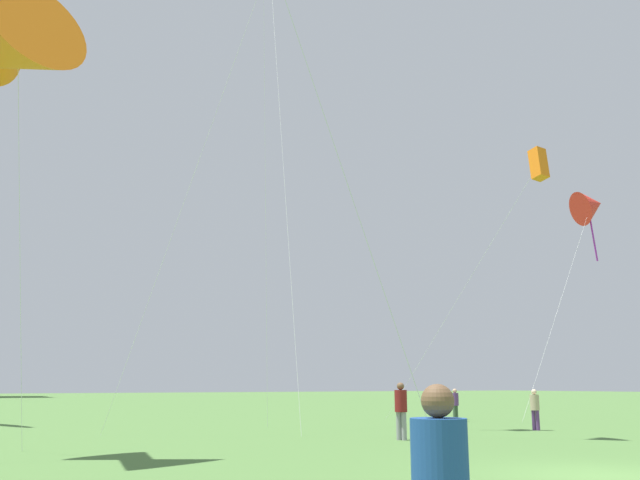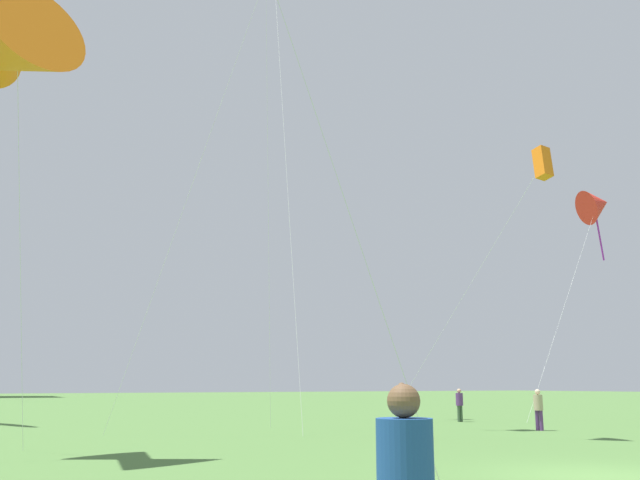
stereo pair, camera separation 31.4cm
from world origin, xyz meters
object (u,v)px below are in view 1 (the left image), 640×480
at_px(person_standing_4, 401,407).
at_px(kite_flying_4, 591,206).
at_px(person_standing_0, 535,406).
at_px(kite_flying_2, 538,165).
at_px(kite_flying_8, 18,47).
at_px(person_standing_2, 455,403).

xyz_separation_m(person_standing_4, kite_flying_4, (20.64, 7.79, 11.37)).
xyz_separation_m(person_standing_0, kite_flying_4, (13.11, 6.62, 11.51)).
distance_m(kite_flying_2, kite_flying_8, 23.01).
xyz_separation_m(person_standing_4, kite_flying_8, (-12.56, -0.29, 9.48)).
relative_size(person_standing_2, kite_flying_2, 0.12).
bearing_deg(kite_flying_2, person_standing_0, -153.43).
xyz_separation_m(kite_flying_4, kite_flying_8, (-33.20, -8.08, -1.89)).
bearing_deg(person_standing_0, kite_flying_8, -108.77).
bearing_deg(kite_flying_4, person_standing_2, -179.71).
relative_size(person_standing_2, kite_flying_8, 0.13).
height_order(person_standing_4, kite_flying_4, kite_flying_4).
xyz_separation_m(person_standing_0, person_standing_2, (1.61, 6.57, -0.01)).
bearing_deg(person_standing_4, person_standing_2, -78.52).
relative_size(person_standing_0, person_standing_2, 1.01).
distance_m(kite_flying_4, kite_flying_8, 34.22).
relative_size(person_standing_0, person_standing_4, 0.86).
distance_m(person_standing_2, kite_flying_4, 16.28).
relative_size(person_standing_4, kite_flying_2, 0.15).
relative_size(kite_flying_2, kite_flying_8, 1.04).
bearing_deg(kite_flying_8, person_standing_0, 4.14).
distance_m(person_standing_0, kite_flying_4, 18.66).
distance_m(kite_flying_2, kite_flying_4, 11.67).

